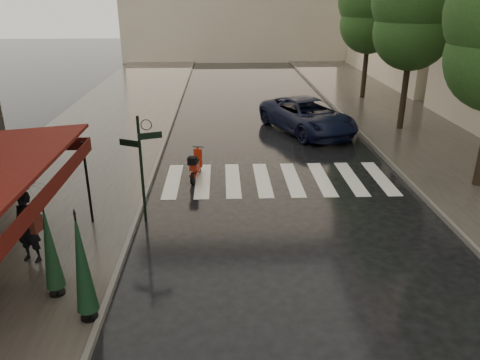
{
  "coord_description": "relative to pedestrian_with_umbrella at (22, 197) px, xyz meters",
  "views": [
    {
      "loc": [
        1.04,
        -9.22,
        6.17
      ],
      "look_at": [
        1.51,
        2.55,
        1.4
      ],
      "focal_mm": 35.0,
      "sensor_mm": 36.0,
      "label": 1
    }
  ],
  "objects": [
    {
      "name": "ground",
      "position": [
        3.56,
        -0.75,
        -1.79
      ],
      "size": [
        120.0,
        120.0,
        0.0
      ],
      "primitive_type": "plane",
      "color": "black",
      "rests_on": "ground"
    },
    {
      "name": "parasol_front",
      "position": [
        1.91,
        -2.25,
        -0.4
      ],
      "size": [
        0.42,
        0.42,
        2.36
      ],
      "color": "black",
      "rests_on": "sidewalk_near"
    },
    {
      "name": "signpost",
      "position": [
        2.37,
        2.25,
        0.04
      ],
      "size": [
        1.17,
        0.29,
        3.1
      ],
      "color": "black",
      "rests_on": "ground"
    },
    {
      "name": "sidewalk_far",
      "position": [
        13.81,
        11.25,
        -1.73
      ],
      "size": [
        5.5,
        60.0,
        0.12
      ],
      "primitive_type": "cube",
      "color": "#38332D",
      "rests_on": "ground"
    },
    {
      "name": "parasol_back",
      "position": [
        1.02,
        -1.41,
        -0.52
      ],
      "size": [
        0.4,
        0.4,
        2.13
      ],
      "color": "black",
      "rests_on": "sidewalk_near"
    },
    {
      "name": "sidewalk_near",
      "position": [
        -0.94,
        11.25,
        -1.73
      ],
      "size": [
        6.0,
        60.0,
        0.12
      ],
      "primitive_type": "cube",
      "color": "#38332D",
      "rests_on": "ground"
    },
    {
      "name": "tree_mid",
      "position": [
        13.06,
        11.25,
        3.8
      ],
      "size": [
        3.8,
        3.8,
        8.34
      ],
      "color": "black",
      "rests_on": "sidewalk_far"
    },
    {
      "name": "curb_far",
      "position": [
        11.01,
        11.25,
        -1.72
      ],
      "size": [
        0.12,
        60.0,
        0.16
      ],
      "primitive_type": "cube",
      "color": "#595651",
      "rests_on": "ground"
    },
    {
      "name": "pedestrian_with_umbrella",
      "position": [
        0.0,
        0.0,
        0.0
      ],
      "size": [
        1.29,
        1.31,
        2.52
      ],
      "rotation": [
        0.0,
        0.0,
        -0.26
      ],
      "color": "black",
      "rests_on": "sidewalk_near"
    },
    {
      "name": "curb_near",
      "position": [
        2.11,
        11.25,
        -1.72
      ],
      "size": [
        0.12,
        60.0,
        0.16
      ],
      "primitive_type": "cube",
      "color": "#595651",
      "rests_on": "ground"
    },
    {
      "name": "crosswalk",
      "position": [
        6.54,
        5.25,
        -1.78
      ],
      "size": [
        7.85,
        3.2,
        0.01
      ],
      "color": "silver",
      "rests_on": "ground"
    },
    {
      "name": "tree_far",
      "position": [
        13.26,
        18.25,
        3.67
      ],
      "size": [
        3.8,
        3.8,
        8.16
      ],
      "color": "black",
      "rests_on": "sidewalk_far"
    },
    {
      "name": "scooter",
      "position": [
        3.66,
        5.45,
        -1.32
      ],
      "size": [
        0.53,
        1.54,
        1.02
      ],
      "rotation": [
        0.0,
        0.0,
        -0.16
      ],
      "color": "black",
      "rests_on": "ground"
    },
    {
      "name": "parked_car",
      "position": [
        8.61,
        11.25,
        -1.01
      ],
      "size": [
        4.48,
        6.14,
        1.55
      ],
      "primitive_type": "imported",
      "rotation": [
        0.0,
        0.0,
        0.39
      ],
      "color": "black",
      "rests_on": "ground"
    }
  ]
}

